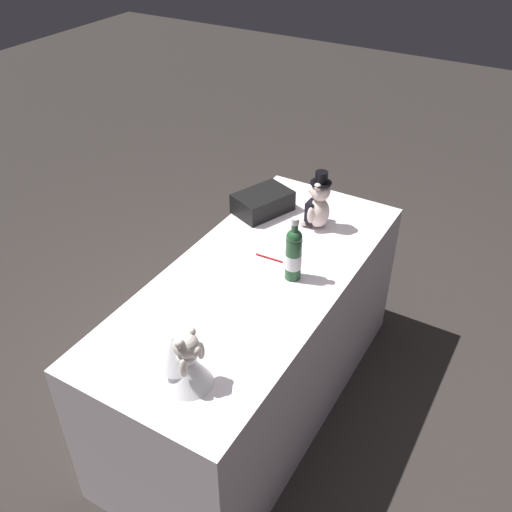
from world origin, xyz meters
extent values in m
plane|color=#2D2826|center=(0.00, 0.00, 0.00)|extent=(12.00, 12.00, 0.00)
cube|color=white|center=(0.00, 0.00, 0.38)|extent=(1.65, 0.71, 0.76)
ellipsoid|color=beige|center=(0.48, -0.06, 0.84)|extent=(0.11, 0.10, 0.15)
cube|color=black|center=(0.48, -0.03, 0.84)|extent=(0.09, 0.05, 0.11)
sphere|color=beige|center=(0.48, -0.06, 0.95)|extent=(0.09, 0.09, 0.09)
sphere|color=beige|center=(0.48, -0.02, 0.95)|extent=(0.04, 0.04, 0.04)
sphere|color=beige|center=(0.51, -0.06, 0.99)|extent=(0.04, 0.04, 0.04)
sphere|color=beige|center=(0.44, -0.06, 0.99)|extent=(0.04, 0.04, 0.04)
ellipsoid|color=beige|center=(0.53, -0.05, 0.85)|extent=(0.03, 0.03, 0.08)
ellipsoid|color=beige|center=(0.42, -0.04, 0.85)|extent=(0.03, 0.03, 0.08)
sphere|color=beige|center=(0.51, 0.00, 0.79)|extent=(0.05, 0.05, 0.05)
sphere|color=beige|center=(0.45, 0.00, 0.79)|extent=(0.05, 0.05, 0.05)
cylinder|color=black|center=(0.48, -0.06, 0.99)|extent=(0.10, 0.10, 0.01)
cylinder|color=black|center=(0.48, -0.06, 1.02)|extent=(0.06, 0.06, 0.05)
cone|color=white|center=(-0.61, -0.10, 0.83)|extent=(0.17, 0.17, 0.14)
ellipsoid|color=white|center=(-0.61, -0.10, 0.89)|extent=(0.07, 0.07, 0.06)
sphere|color=silver|center=(-0.61, -0.10, 0.94)|extent=(0.09, 0.09, 0.09)
sphere|color=silver|center=(-0.61, -0.14, 0.93)|extent=(0.04, 0.04, 0.04)
sphere|color=silver|center=(-0.64, -0.10, 0.97)|extent=(0.03, 0.03, 0.03)
sphere|color=silver|center=(-0.58, -0.10, 0.97)|extent=(0.03, 0.03, 0.03)
ellipsoid|color=silver|center=(-0.66, -0.12, 0.88)|extent=(0.03, 0.03, 0.08)
ellipsoid|color=silver|center=(-0.57, -0.13, 0.88)|extent=(0.03, 0.03, 0.08)
cone|color=white|center=(-0.61, -0.06, 0.88)|extent=(0.13, 0.14, 0.14)
cylinder|color=#224C2B|center=(0.07, -0.14, 0.86)|extent=(0.07, 0.07, 0.19)
sphere|color=#224C2B|center=(0.07, -0.14, 0.96)|extent=(0.07, 0.07, 0.07)
cylinder|color=#224C2B|center=(0.07, -0.14, 1.01)|extent=(0.03, 0.03, 0.08)
cylinder|color=silver|center=(0.07, -0.14, 1.04)|extent=(0.03, 0.03, 0.03)
cylinder|color=silver|center=(0.07, -0.14, 0.85)|extent=(0.07, 0.07, 0.07)
cylinder|color=maroon|center=(0.13, 0.01, 0.77)|extent=(0.01, 0.13, 0.01)
cone|color=silver|center=(0.13, 0.07, 0.77)|extent=(0.01, 0.01, 0.01)
cube|color=black|center=(0.46, 0.23, 0.81)|extent=(0.32, 0.26, 0.10)
cube|color=#B7B7BF|center=(0.49, 0.15, 0.81)|extent=(0.03, 0.02, 0.03)
camera|label=1|loc=(-1.61, -0.94, 2.21)|focal=39.68mm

